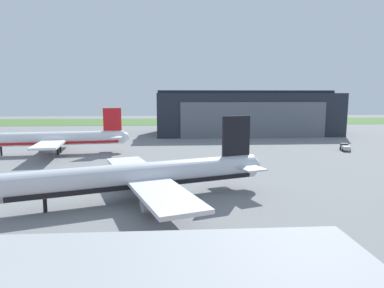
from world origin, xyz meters
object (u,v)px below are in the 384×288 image
at_px(airliner_near_left, 140,177).
at_px(maintenance_hangar, 245,113).
at_px(ops_van, 345,147).
at_px(airliner_far_right, 53,139).

bearing_deg(airliner_near_left, maintenance_hangar, 67.97).
height_order(maintenance_hangar, airliner_near_left, maintenance_hangar).
relative_size(maintenance_hangar, airliner_near_left, 1.78).
height_order(airliner_near_left, ops_van, airliner_near_left).
bearing_deg(airliner_far_right, airliner_near_left, -57.51).
relative_size(airliner_far_right, ops_van, 8.61).
xyz_separation_m(maintenance_hangar, airliner_far_right, (-65.83, -47.72, -4.55)).
relative_size(airliner_near_left, ops_van, 8.54).
bearing_deg(airliner_far_right, maintenance_hangar, 35.94).
height_order(maintenance_hangar, ops_van, maintenance_hangar).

